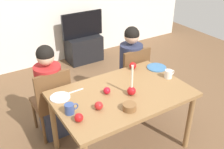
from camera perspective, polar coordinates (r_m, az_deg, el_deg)
name	(u,v)px	position (r m, az deg, el deg)	size (l,w,h in m)	color
ground_plane	(121,146)	(3.18, 1.98, -15.37)	(7.68, 7.68, 0.00)	brown
dining_table	(122,99)	(2.75, 2.22, -5.42)	(1.40, 0.90, 0.75)	olive
chair_left	(52,100)	(3.10, -12.92, -5.35)	(0.40, 0.40, 0.90)	brown
chair_right	(132,74)	(3.54, 4.31, 0.03)	(0.40, 0.40, 0.90)	brown
person_left_child	(51,94)	(3.09, -13.25, -4.17)	(0.30, 0.30, 1.17)	#33384C
person_right_child	(130,70)	(3.53, 4.04, 1.06)	(0.30, 0.30, 1.17)	#33384C
tv_stand	(84,49)	(5.02, -6.15, 5.62)	(0.64, 0.40, 0.48)	black
tv	(82,25)	(4.85, -6.45, 10.72)	(0.79, 0.05, 0.46)	black
candle_centerpiece	(132,89)	(2.64, 4.27, -3.16)	(0.09, 0.09, 0.33)	red
plate_left	(60,97)	(2.68, -11.22, -4.88)	(0.20, 0.20, 0.01)	silver
plate_right	(157,67)	(3.22, 9.68, 1.53)	(0.23, 0.23, 0.01)	teal
mug_left	(70,109)	(2.43, -9.18, -7.36)	(0.13, 0.09, 0.10)	#33477F
mug_right	(169,74)	(3.02, 12.23, 0.12)	(0.13, 0.09, 0.09)	silver
fork_left	(75,91)	(2.75, -7.98, -3.59)	(0.18, 0.01, 0.01)	silver
bowl_walnuts	(129,107)	(2.45, 3.82, -7.06)	(0.13, 0.13, 0.06)	brown
apple_near_candle	(79,118)	(2.33, -7.23, -9.29)	(0.08, 0.08, 0.08)	red
apple_by_left_plate	(99,106)	(2.45, -2.91, -6.79)	(0.08, 0.08, 0.08)	red
apple_by_right_mug	(107,91)	(2.67, -1.13, -3.53)	(0.07, 0.07, 0.07)	red
apple_far_edge	(133,66)	(3.15, 4.53, 1.93)	(0.09, 0.09, 0.09)	#B11515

